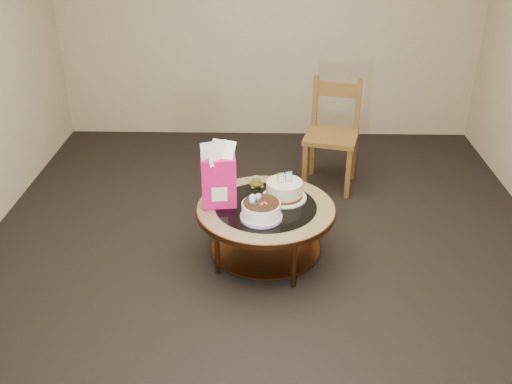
{
  "coord_description": "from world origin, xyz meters",
  "views": [
    {
      "loc": [
        0.01,
        -3.59,
        2.51
      ],
      "look_at": [
        -0.07,
        0.02,
        0.56
      ],
      "focal_mm": 40.0,
      "sensor_mm": 36.0,
      "label": 1
    }
  ],
  "objects_px": {
    "decorated_cake": "(261,211)",
    "dining_chair": "(332,134)",
    "gift_bag": "(219,175)",
    "coffee_table": "(266,215)",
    "cream_cake": "(284,190)"
  },
  "relations": [
    {
      "from": "decorated_cake",
      "to": "dining_chair",
      "type": "bearing_deg",
      "value": 66.35
    },
    {
      "from": "decorated_cake",
      "to": "gift_bag",
      "type": "xyz_separation_m",
      "value": [
        -0.3,
        0.18,
        0.18
      ]
    },
    {
      "from": "coffee_table",
      "to": "decorated_cake",
      "type": "bearing_deg",
      "value": -100.84
    },
    {
      "from": "coffee_table",
      "to": "gift_bag",
      "type": "height_order",
      "value": "gift_bag"
    },
    {
      "from": "coffee_table",
      "to": "cream_cake",
      "type": "distance_m",
      "value": 0.23
    },
    {
      "from": "coffee_table",
      "to": "cream_cake",
      "type": "height_order",
      "value": "cream_cake"
    },
    {
      "from": "coffee_table",
      "to": "dining_chair",
      "type": "bearing_deg",
      "value": 64.75
    },
    {
      "from": "coffee_table",
      "to": "dining_chair",
      "type": "distance_m",
      "value": 1.4
    },
    {
      "from": "coffee_table",
      "to": "cream_cake",
      "type": "relative_size",
      "value": 3.06
    },
    {
      "from": "cream_cake",
      "to": "coffee_table",
      "type": "bearing_deg",
      "value": -159.53
    },
    {
      "from": "dining_chair",
      "to": "gift_bag",
      "type": "bearing_deg",
      "value": -112.84
    },
    {
      "from": "decorated_cake",
      "to": "gift_bag",
      "type": "height_order",
      "value": "gift_bag"
    },
    {
      "from": "decorated_cake",
      "to": "dining_chair",
      "type": "height_order",
      "value": "dining_chair"
    },
    {
      "from": "decorated_cake",
      "to": "cream_cake",
      "type": "distance_m",
      "value": 0.34
    },
    {
      "from": "coffee_table",
      "to": "dining_chair",
      "type": "height_order",
      "value": "dining_chair"
    }
  ]
}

